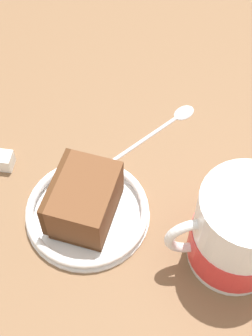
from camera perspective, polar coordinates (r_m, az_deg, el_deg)
ground_plane at (r=56.87cm, az=1.56°, el=-4.66°), size 142.01×142.01×3.28cm
small_plate at (r=53.99cm, az=-4.47°, el=-5.08°), size 13.61×13.61×1.53cm
cake_slice at (r=51.93cm, az=-4.92°, el=-3.64°), size 9.47×10.22×5.17cm
tea_mug at (r=49.33cm, az=12.84°, el=-7.32°), size 12.16×9.41×10.66cm
teaspoon at (r=62.14cm, az=5.10°, el=5.47°), size 12.63×7.80×0.80cm
sugar_cube at (r=59.03cm, az=-13.89°, el=0.83°), size 2.49×2.49×1.96cm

